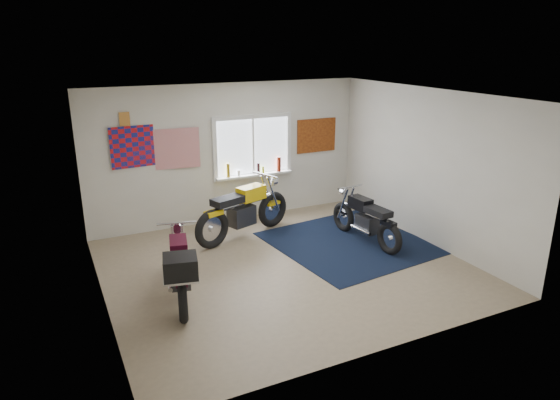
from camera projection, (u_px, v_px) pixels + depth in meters
name	position (u px, v px, depth m)	size (l,w,h in m)	color
ground	(285.00, 267.00, 7.97)	(5.50, 5.50, 0.00)	#9E896B
room_shell	(286.00, 167.00, 7.47)	(5.50, 5.50, 5.50)	white
navy_rug	(349.00, 242.00, 8.92)	(2.50, 2.60, 0.01)	black
window_assembly	(253.00, 150.00, 9.87)	(1.66, 0.17, 1.26)	white
oil_bottles	(259.00, 167.00, 9.96)	(1.17, 0.09, 0.30)	olive
flag_display	(124.00, 119.00, 8.65)	(1.60, 0.10, 1.17)	red
triumph_poster	(316.00, 135.00, 10.43)	(0.90, 0.03, 0.70)	#A54C14
yellow_triumph	(243.00, 212.00, 9.06)	(2.09, 0.92, 1.09)	black
black_chrome_bike	(366.00, 220.00, 8.85)	(0.55, 1.82, 0.93)	black
maroon_tourer	(180.00, 269.00, 6.76)	(0.80, 1.88, 0.96)	black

